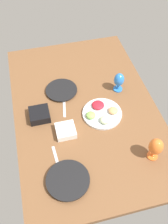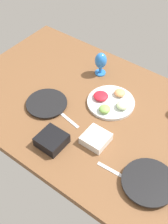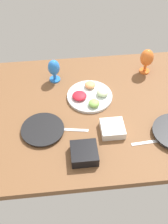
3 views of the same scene
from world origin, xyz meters
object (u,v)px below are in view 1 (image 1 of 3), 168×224
at_px(square_bowl_black, 40,114).
at_px(square_bowl_white, 66,130).
at_px(dinner_plate_left, 61,90).
at_px(dinner_plate_right, 68,180).
at_px(fruit_platter, 102,113).
at_px(hurricane_glass_orange, 156,147).
at_px(hurricane_glass_blue, 119,80).

xyz_separation_m(square_bowl_black, square_bowl_white, (0.18, 0.15, -0.01)).
distance_m(dinner_plate_left, dinner_plate_right, 0.75).
bearing_deg(square_bowl_black, fruit_platter, 79.02).
xyz_separation_m(dinner_plate_right, hurricane_glass_orange, (-0.04, 0.56, 0.10)).
height_order(fruit_platter, square_bowl_white, fruit_platter).
xyz_separation_m(hurricane_glass_blue, square_bowl_white, (0.31, -0.48, -0.07)).
height_order(dinner_plate_left, hurricane_glass_orange, hurricane_glass_orange).
bearing_deg(dinner_plate_right, fruit_platter, 142.27).
bearing_deg(dinner_plate_left, dinner_plate_right, -7.88).
height_order(dinner_plate_right, hurricane_glass_blue, hurricane_glass_blue).
bearing_deg(hurricane_glass_orange, dinner_plate_right, -86.24).
height_order(dinner_plate_right, hurricane_glass_orange, hurricane_glass_orange).
bearing_deg(fruit_platter, hurricane_glass_blue, 137.71).
xyz_separation_m(dinner_plate_left, square_bowl_white, (0.39, -0.04, 0.02)).
relative_size(hurricane_glass_orange, square_bowl_white, 1.36).
relative_size(dinner_plate_left, fruit_platter, 0.86).
distance_m(fruit_platter, hurricane_glass_orange, 0.47).
bearing_deg(square_bowl_black, hurricane_glass_orange, 53.09).
distance_m(dinner_plate_left, square_bowl_black, 0.29).
relative_size(square_bowl_black, square_bowl_white, 1.07).
bearing_deg(fruit_platter, dinner_plate_right, -37.73).
relative_size(fruit_platter, square_bowl_black, 2.03).
height_order(dinner_plate_left, hurricane_glass_blue, hurricane_glass_blue).
bearing_deg(dinner_plate_left, hurricane_glass_orange, 32.80).
bearing_deg(dinner_plate_left, fruit_platter, 38.54).
bearing_deg(fruit_platter, hurricane_glass_orange, 27.99).
height_order(hurricane_glass_blue, square_bowl_white, hurricane_glass_blue).
distance_m(hurricane_glass_orange, hurricane_glass_blue, 0.62).
xyz_separation_m(dinner_plate_right, fruit_platter, (-0.44, 0.34, 0.00)).
bearing_deg(hurricane_glass_blue, square_bowl_black, -78.47).
relative_size(fruit_platter, hurricane_glass_blue, 1.78).
bearing_deg(square_bowl_white, fruit_platter, 107.99).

